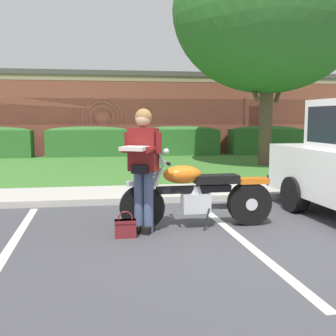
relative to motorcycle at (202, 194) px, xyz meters
The scene contains 14 objects.
ground_plane 0.99m from the motorcycle, 68.95° to the right, with size 140.00×140.00×0.00m, color #424247.
curb_strip 1.87m from the motorcycle, 80.25° to the left, with size 60.00×0.20×0.12m, color #B7B2A8.
concrete_walk 2.70m from the motorcycle, 83.34° to the left, with size 60.00×1.50×0.08m, color #B7B2A8.
grass_lawn 7.19m from the motorcycle, 87.53° to the left, with size 60.00×7.54×0.06m, color #3D752D.
stall_stripe_0 2.68m from the motorcycle, 166.76° to the right, with size 0.12×4.40×0.01m, color silver.
stall_stripe_1 0.85m from the motorcycle, 59.80° to the right, with size 0.12×4.40×0.01m, color silver.
motorcycle is the anchor object (origin of this frame).
rider_person 1.03m from the motorcycle, 168.88° to the right, with size 0.58×0.67×1.70m.
handbag 1.25m from the motorcycle, 161.76° to the right, with size 0.28×0.13×0.36m.
shade_tree 9.06m from the motorcycle, 61.38° to the left, with size 6.04×6.04×7.49m.
hedge_center_left 11.11m from the motorcycle, 100.28° to the left, with size 3.25×0.90×1.24m.
hedge_center_right 11.07m from the motorcycle, 80.96° to the left, with size 3.18×0.90×1.24m.
hedge_right 12.22m from the motorcycle, 63.46° to the left, with size 3.10×0.90×1.24m.
brick_building 17.84m from the motorcycle, 88.04° to the left, with size 24.97×11.88×3.55m.
Camera 1 is at (-1.72, -4.90, 1.58)m, focal length 43.93 mm.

